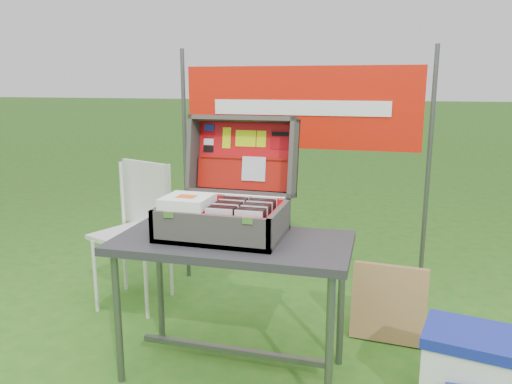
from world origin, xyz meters
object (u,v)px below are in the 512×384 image
(table, at_px, (233,307))
(cardboard_box, at_px, (389,303))
(chair, at_px, (133,237))
(suitcase, at_px, (227,178))
(cooler, at_px, (471,371))

(table, bearing_deg, cardboard_box, 35.63)
(table, height_order, chair, chair)
(table, bearing_deg, suitcase, 118.99)
(table, xyz_separation_m, cooler, (1.13, 0.02, -0.17))
(chair, xyz_separation_m, cardboard_box, (1.65, -0.04, -0.25))
(chair, bearing_deg, cooler, 5.17)
(table, distance_m, suitcase, 0.65)
(cardboard_box, bearing_deg, chair, -177.23)
(table, xyz_separation_m, cardboard_box, (0.76, 0.57, -0.14))
(table, xyz_separation_m, suitcase, (-0.06, 0.10, 0.64))
(table, distance_m, cooler, 1.15)
(suitcase, height_order, cooler, suitcase)
(suitcase, xyz_separation_m, cooler, (1.19, -0.09, -0.81))
(cooler, relative_size, cardboard_box, 0.97)
(chair, bearing_deg, suitcase, -9.67)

